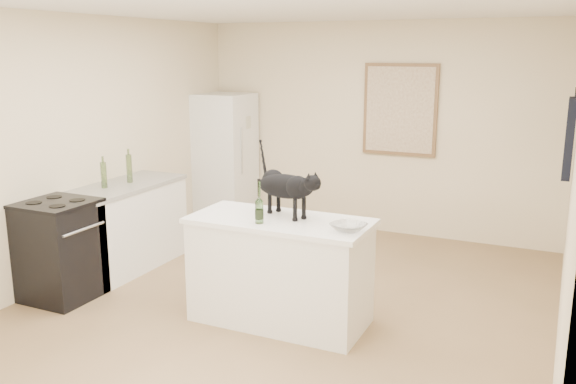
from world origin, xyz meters
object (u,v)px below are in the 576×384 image
at_px(fridge, 224,158).
at_px(glass_bowl, 348,227).
at_px(black_cat, 286,189).
at_px(wine_bottle, 259,204).
at_px(stove, 60,251).

bearing_deg(fridge, glass_bowl, -44.70).
xyz_separation_m(black_cat, wine_bottle, (-0.10, -0.29, -0.07)).
height_order(fridge, glass_bowl, fridge).
relative_size(stove, fridge, 0.53).
distance_m(black_cat, wine_bottle, 0.31).
height_order(fridge, black_cat, fridge).
distance_m(fridge, glass_bowl, 3.77).
bearing_deg(black_cat, fridge, 154.09).
xyz_separation_m(stove, wine_bottle, (1.96, 0.21, 0.61)).
relative_size(stove, black_cat, 1.40).
xyz_separation_m(fridge, glass_bowl, (2.68, -2.65, 0.08)).
bearing_deg(fridge, wine_bottle, -54.42).
bearing_deg(stove, fridge, 90.00).
xyz_separation_m(black_cat, glass_bowl, (0.63, -0.21, -0.19)).
relative_size(wine_bottle, glass_bowl, 1.21).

